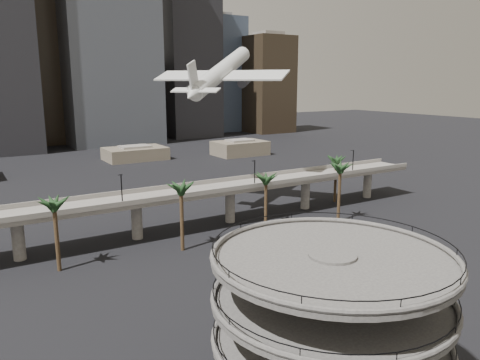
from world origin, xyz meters
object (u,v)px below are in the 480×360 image
overpass (186,197)px  parking_ramp (330,319)px  airborne_jet (221,72)px  car_a (327,300)px  car_b (301,272)px  car_c (393,266)px

overpass → parking_ramp: bearing=-102.4°
overpass → airborne_jet: size_ratio=4.05×
airborne_jet → car_a: (-14.39, -55.74, -32.80)m
parking_ramp → airborne_jet: size_ratio=0.69×
parking_ramp → airborne_jet: 81.67m
parking_ramp → car_b: parking_ramp is taller
airborne_jet → car_a: 66.26m
overpass → car_c: 44.26m
overpass → airborne_jet: (16.50, 13.35, 26.29)m
parking_ramp → airborne_jet: airborne_jet is taller
airborne_jet → car_a: airborne_jet is taller
car_b → car_c: 16.32m
parking_ramp → car_a: parking_ramp is taller
overpass → car_c: (20.55, -38.63, -6.68)m
airborne_jet → parking_ramp: bearing=-149.3°
airborne_jet → car_b: 57.48m
overpass → airborne_jet: 33.79m
overpass → car_a: bearing=-87.1°
parking_ramp → car_c: size_ratio=4.85×
airborne_jet → car_c: airborne_jet is taller
airborne_jet → car_c: (4.05, -51.98, -32.97)m
parking_ramp → car_c: bearing=31.3°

